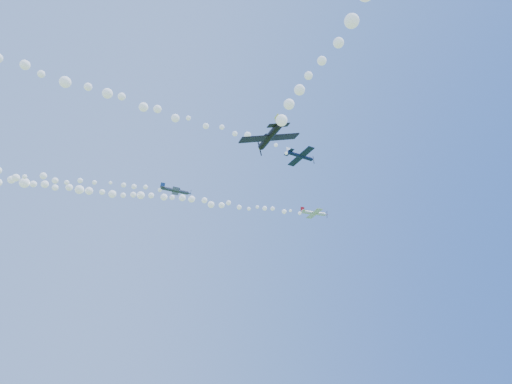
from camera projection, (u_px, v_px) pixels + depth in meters
name	position (u px, v px, depth m)	size (l,w,h in m)	color
plane_white	(314.00, 213.00, 103.55)	(7.13, 7.55, 2.27)	silver
smoke_trail_white	(122.00, 194.00, 92.84)	(84.25, 16.50, 3.00)	white
plane_navy	(301.00, 156.00, 77.28)	(6.26, 6.59, 1.81)	#0D183C
smoke_trail_navy	(45.00, 74.00, 57.12)	(80.81, 11.46, 2.51)	white
plane_grey	(176.00, 191.00, 83.99)	(6.28, 6.50, 2.49)	#383D52
plane_black	(269.00, 137.00, 52.38)	(7.52, 7.41, 2.55)	black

